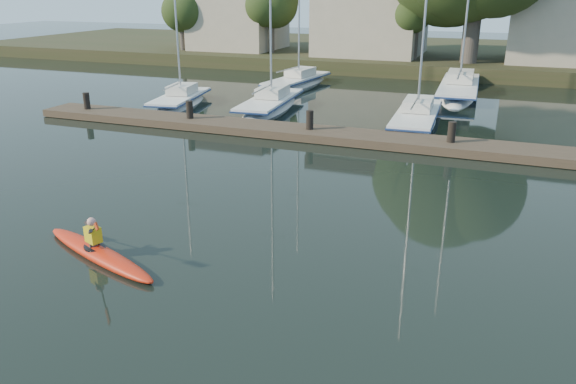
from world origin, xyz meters
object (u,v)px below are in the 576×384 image
(dock, at_px, (377,139))
(sailboat_0, at_px, (181,108))
(sailboat_1, at_px, (270,112))
(sailboat_5, at_px, (297,88))
(sailboat_6, at_px, (458,97))
(sailboat_2, at_px, (416,127))
(kayak, at_px, (98,251))

(dock, distance_m, sailboat_0, 12.88)
(sailboat_1, bearing_deg, sailboat_0, -176.03)
(sailboat_5, bearing_deg, sailboat_6, 10.69)
(sailboat_0, distance_m, sailboat_6, 16.94)
(sailboat_5, height_order, sailboat_6, sailboat_6)
(sailboat_1, relative_size, sailboat_2, 0.95)
(sailboat_6, bearing_deg, dock, -101.32)
(sailboat_0, height_order, sailboat_5, sailboat_5)
(dock, relative_size, sailboat_0, 3.20)
(sailboat_6, bearing_deg, sailboat_0, -149.72)
(sailboat_0, xyz_separation_m, sailboat_1, (5.14, 0.79, -0.01))
(dock, height_order, sailboat_2, sailboat_2)
(sailboat_5, bearing_deg, kayak, -73.80)
(sailboat_2, bearing_deg, sailboat_1, 173.00)
(sailboat_0, height_order, sailboat_1, sailboat_1)
(sailboat_0, relative_size, sailboat_5, 0.78)
(sailboat_0, relative_size, sailboat_1, 0.80)
(sailboat_2, bearing_deg, dock, -104.69)
(sailboat_2, relative_size, sailboat_6, 0.80)
(sailboat_1, bearing_deg, dock, -40.51)
(dock, bearing_deg, sailboat_5, 123.10)
(sailboat_2, xyz_separation_m, sailboat_5, (-9.21, 8.22, 0.00))
(kayak, bearing_deg, sailboat_2, 94.08)
(dock, bearing_deg, sailboat_2, 78.17)
(dock, xyz_separation_m, sailboat_2, (0.94, 4.47, -0.38))
(sailboat_0, bearing_deg, sailboat_5, 54.89)
(sailboat_1, xyz_separation_m, sailboat_6, (9.12, 8.35, -0.02))
(kayak, distance_m, sailboat_6, 26.97)
(sailboat_6, bearing_deg, sailboat_2, -99.86)
(sailboat_0, xyz_separation_m, sailboat_6, (14.26, 9.14, -0.03))
(dock, relative_size, sailboat_5, 2.49)
(sailboat_2, xyz_separation_m, sailboat_6, (1.17, 8.92, -0.03))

